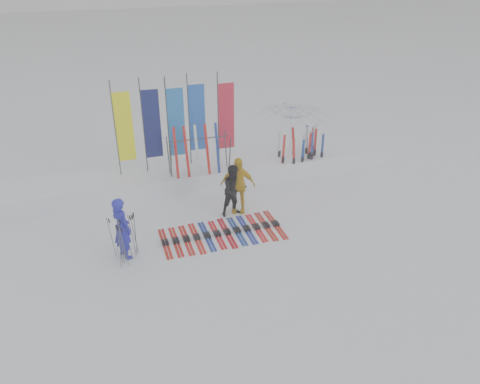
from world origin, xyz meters
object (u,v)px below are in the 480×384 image
object	(u,v)px
person_blue	(122,228)
ski_rack	(199,150)
tent_canopy	(291,135)
person_black	(234,191)
ski_row	(223,233)
person_yellow	(238,185)

from	to	relation	value
person_blue	ski_rack	size ratio (longest dim) A/B	0.86
tent_canopy	ski_rack	size ratio (longest dim) A/B	1.32
tent_canopy	person_blue	bearing A→B (deg)	-148.03
ski_rack	person_black	bearing A→B (deg)	-75.35
ski_row	ski_rack	world-z (taller)	ski_rack
person_black	person_blue	bearing A→B (deg)	-169.64
person_black	tent_canopy	world-z (taller)	tent_canopy
tent_canopy	ski_row	xyz separation A→B (m)	(-3.78, -3.86, -1.18)
person_black	person_yellow	distance (m)	0.24
tent_canopy	ski_rack	xyz separation A→B (m)	(-3.67, -0.73, 0.17)
person_blue	person_black	bearing A→B (deg)	-100.17
tent_canopy	ski_rack	bearing A→B (deg)	-168.76
person_blue	ski_rack	bearing A→B (deg)	-70.49
person_yellow	ski_row	world-z (taller)	person_yellow
person_blue	tent_canopy	bearing A→B (deg)	-87.85
person_blue	tent_canopy	distance (m)	7.75
person_yellow	ski_rack	size ratio (longest dim) A/B	0.89
tent_canopy	ski_rack	distance (m)	3.75
person_black	ski_row	distance (m)	1.43
person_blue	ski_row	bearing A→B (deg)	-114.81
person_blue	ski_row	world-z (taller)	person_blue
person_yellow	ski_row	xyz separation A→B (m)	(-0.82, -1.14, -0.87)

